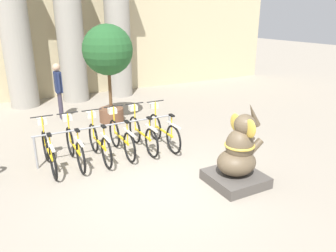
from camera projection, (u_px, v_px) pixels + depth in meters
The scene contains 15 objects.
ground_plane at pixel (165, 184), 6.58m from camera, with size 60.00×60.00×0.00m, color gray.
building_facade at pixel (63, 20), 12.78m from camera, with size 20.00×0.20×6.00m.
column_left at pixel (15, 33), 11.25m from camera, with size 1.24×1.24×5.16m.
column_middle at pixel (70, 31), 12.07m from camera, with size 1.24×1.24×5.16m.
column_right at pixel (118, 30), 12.89m from camera, with size 1.24×1.24×5.16m.
bike_rack at pixel (108, 131), 7.79m from camera, with size 3.41×0.05×0.77m.
bicycle_0 at pixel (48, 151), 7.12m from camera, with size 0.48×1.75×1.10m.
bicycle_1 at pixel (75, 146), 7.36m from camera, with size 0.48×1.75×1.10m.
bicycle_2 at pixel (99, 142), 7.60m from camera, with size 0.48×1.75×1.10m.
bicycle_3 at pixel (121, 137), 7.90m from camera, with size 0.48×1.75×1.10m.
bicycle_4 at pixel (142, 133), 8.16m from camera, with size 0.48×1.75×1.10m.
bicycle_5 at pixel (163, 130), 8.36m from camera, with size 0.48×1.75×1.10m.
elephant_statue at pixel (238, 157), 6.46m from camera, with size 1.04×1.04×1.67m.
person_pedestrian at pixel (58, 86), 10.34m from camera, with size 0.24×0.47×1.79m.
potted_tree at pixel (108, 55), 9.73m from camera, with size 1.50×1.50×2.98m.
Camera 1 is at (-2.68, -5.19, 3.26)m, focal length 35.00 mm.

